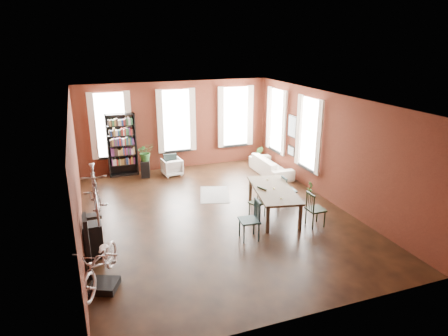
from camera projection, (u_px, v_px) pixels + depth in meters
name	position (u px, v px, depth m)	size (l,w,h in m)	color
room	(217.00, 134.00, 11.01)	(9.00, 9.04, 3.22)	black
dining_table	(273.00, 202.00, 10.98)	(1.01, 2.21, 0.75)	#4B3E2D
dining_chair_a	(249.00, 220.00, 9.61)	(0.46, 0.46, 1.00)	#1B383C
dining_chair_b	(257.00, 203.00, 10.86)	(0.37, 0.37, 0.80)	#1F2F1C
dining_chair_c	(316.00, 209.00, 10.30)	(0.43, 0.43, 0.92)	black
dining_chair_d	(289.00, 190.00, 11.67)	(0.39, 0.39, 0.84)	#193438
bookshelf	(122.00, 145.00, 13.88)	(1.00, 0.32, 2.20)	black
white_armchair	(172.00, 166.00, 14.12)	(0.65, 0.61, 0.67)	silver
cream_sofa	(271.00, 163.00, 14.20)	(2.08, 0.61, 0.81)	beige
striped_rug	(215.00, 194.00, 12.46)	(0.88, 1.40, 0.01)	black
bike_trainer	(104.00, 286.00, 7.80)	(0.51, 0.51, 0.15)	black
bike_wall_rack	(88.00, 246.00, 8.13)	(0.16, 0.60, 1.30)	black
console_table	(93.00, 236.00, 9.05)	(0.40, 0.80, 0.80)	black
plant_stand	(145.00, 169.00, 13.92)	(0.30, 0.30, 0.59)	black
plant_by_sofa	(258.00, 160.00, 15.38)	(0.40, 0.72, 0.32)	#2A5522
plant_small	(310.00, 191.00, 12.56)	(0.21, 0.40, 0.14)	#305823
bicycle_floor	(99.00, 244.00, 7.48)	(0.60, 0.91, 1.73)	beige
bicycle_hung	(93.00, 176.00, 7.75)	(0.47, 1.00, 1.66)	#A5A8AD
plant_on_stand	(145.00, 154.00, 13.79)	(0.56, 0.63, 0.49)	#285F26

